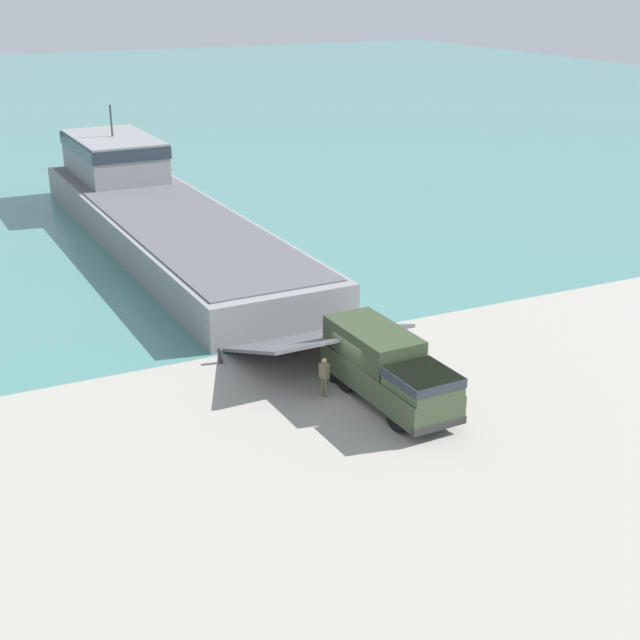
{
  "coord_description": "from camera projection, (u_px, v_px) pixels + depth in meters",
  "views": [
    {
      "loc": [
        -16.91,
        -31.03,
        17.16
      ],
      "look_at": [
        0.07,
        3.65,
        2.06
      ],
      "focal_mm": 50.0,
      "sensor_mm": 36.0,
      "label": 1
    }
  ],
  "objects": [
    {
      "name": "mooring_bollard",
      "position": [
        220.0,
        355.0,
        41.81
      ],
      "size": [
        0.28,
        0.28,
        0.78
      ],
      "color": "#333338",
      "rests_on": "ground_plane"
    },
    {
      "name": "water_surface",
      "position": [
        17.0,
        109.0,
        119.69
      ],
      "size": [
        240.0,
        180.0,
        0.01
      ],
      "primitive_type": "cube",
      "color": "#477F7A",
      "rests_on": "ground_plane"
    },
    {
      "name": "soldier_on_ramp",
      "position": [
        324.0,
        374.0,
        38.24
      ],
      "size": [
        0.37,
        0.49,
        1.81
      ],
      "rotation": [
        0.0,
        0.0,
        0.33
      ],
      "color": "#6B664C",
      "rests_on": "ground_plane"
    },
    {
      "name": "landing_craft",
      "position": [
        154.0,
        208.0,
        61.76
      ],
      "size": [
        9.0,
        43.39,
        7.78
      ],
      "rotation": [
        0.0,
        0.0,
        0.02
      ],
      "color": "gray",
      "rests_on": "ground_plane"
    },
    {
      "name": "military_truck",
      "position": [
        388.0,
        368.0,
        37.7
      ],
      "size": [
        2.75,
        7.73,
        2.93
      ],
      "rotation": [
        0.0,
        0.0,
        -1.53
      ],
      "color": "#3D4C33",
      "rests_on": "ground_plane"
    },
    {
      "name": "ground_plane",
      "position": [
        355.0,
        391.0,
        39.13
      ],
      "size": [
        240.0,
        240.0,
        0.0
      ],
      "primitive_type": "plane",
      "color": "#9E998E"
    }
  ]
}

